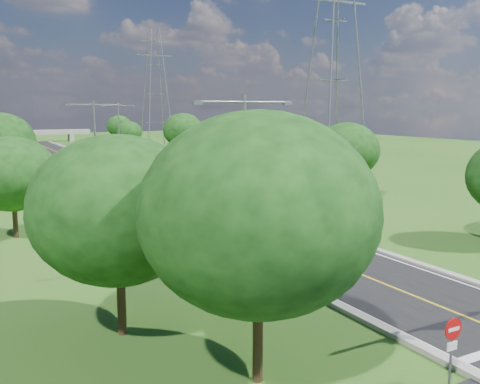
{
  "coord_description": "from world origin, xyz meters",
  "views": [
    {
      "loc": [
        -19.75,
        -12.82,
        9.34
      ],
      "look_at": [
        -0.73,
        22.15,
        3.0
      ],
      "focal_mm": 40.0,
      "sensor_mm": 36.0,
      "label": 1
    }
  ],
  "objects": [
    {
      "name": "ground",
      "position": [
        0.0,
        60.0,
        0.0
      ],
      "size": [
        260.0,
        260.0,
        0.0
      ],
      "primitive_type": "plane",
      "color": "#214814",
      "rests_on": "ground"
    },
    {
      "name": "road",
      "position": [
        0.0,
        66.0,
        0.03
      ],
      "size": [
        8.0,
        150.0,
        0.06
      ],
      "primitive_type": "cube",
      "color": "black",
      "rests_on": "ground"
    },
    {
      "name": "curb_left",
      "position": [
        -4.25,
        66.0,
        0.11
      ],
      "size": [
        0.5,
        150.0,
        0.22
      ],
      "primitive_type": "cube",
      "color": "gray",
      "rests_on": "ground"
    },
    {
      "name": "curb_right",
      "position": [
        4.25,
        66.0,
        0.11
      ],
      "size": [
        0.5,
        150.0,
        0.22
      ],
      "primitive_type": "cube",
      "color": "gray",
      "rests_on": "ground"
    },
    {
      "name": "do_not_enter_left",
      "position": [
        -5.6,
        -1.52,
        1.77
      ],
      "size": [
        0.76,
        0.11,
        2.5
      ],
      "color": "slate",
      "rests_on": "ground"
    },
    {
      "name": "speed_limit_sign",
      "position": [
        5.2,
        37.98,
        1.6
      ],
      "size": [
        0.55,
        0.09,
        2.4
      ],
      "color": "slate",
      "rests_on": "ground"
    },
    {
      "name": "overpass",
      "position": [
        0.0,
        140.0,
        2.41
      ],
      "size": [
        30.0,
        3.0,
        3.2
      ],
      "color": "gray",
      "rests_on": "ground"
    },
    {
      "name": "streetlight_near_left",
      "position": [
        -6.0,
        12.0,
        5.94
      ],
      "size": [
        5.9,
        0.25,
        10.0
      ],
      "color": "slate",
      "rests_on": "ground"
    },
    {
      "name": "streetlight_mid_left",
      "position": [
        -6.0,
        45.0,
        5.94
      ],
      "size": [
        5.9,
        0.25,
        10.0
      ],
      "color": "slate",
      "rests_on": "ground"
    },
    {
      "name": "streetlight_far_right",
      "position": [
        6.0,
        78.0,
        5.94
      ],
      "size": [
        5.9,
        0.25,
        10.0
      ],
      "color": "slate",
      "rests_on": "ground"
    },
    {
      "name": "power_tower_near",
      "position": [
        22.0,
        40.0,
        14.01
      ],
      "size": [
        9.0,
        6.4,
        28.0
      ],
      "color": "slate",
      "rests_on": "ground"
    },
    {
      "name": "power_tower_far",
      "position": [
        26.0,
        115.0,
        14.01
      ],
      "size": [
        9.0,
        6.4,
        28.0
      ],
      "color": "slate",
      "rests_on": "ground"
    },
    {
      "name": "tree_la",
      "position": [
        -14.0,
        8.0,
        5.27
      ],
      "size": [
        7.14,
        7.14,
        8.3
      ],
      "color": "black",
      "rests_on": "ground"
    },
    {
      "name": "tree_lb",
      "position": [
        -16.0,
        28.0,
        4.64
      ],
      "size": [
        6.3,
        6.3,
        7.33
      ],
      "color": "black",
      "rests_on": "ground"
    },
    {
      "name": "tree_lc",
      "position": [
        -15.0,
        50.0,
        5.58
      ],
      "size": [
        7.56,
        7.56,
        8.79
      ],
      "color": "black",
      "rests_on": "ground"
    },
    {
      "name": "tree_lf",
      "position": [
        -11.0,
        2.0,
        5.89
      ],
      "size": [
        7.98,
        7.98,
        9.28
      ],
      "color": "black",
      "rests_on": "ground"
    },
    {
      "name": "tree_rb",
      "position": [
        16.0,
        30.0,
        4.95
      ],
      "size": [
        6.72,
        6.72,
        7.82
      ],
      "color": "black",
      "rests_on": "ground"
    },
    {
      "name": "tree_rc",
      "position": [
        15.0,
        52.0,
        4.33
      ],
      "size": [
        5.88,
        5.88,
        6.84
      ],
      "color": "black",
      "rests_on": "ground"
    },
    {
      "name": "tree_rd",
      "position": [
        17.0,
        76.0,
        5.27
      ],
      "size": [
        7.14,
        7.14,
        8.3
      ],
      "color": "black",
      "rests_on": "ground"
    },
    {
      "name": "tree_re",
      "position": [
        14.5,
        100.0,
        4.02
      ],
      "size": [
        5.46,
        5.46,
        6.35
      ],
      "color": "black",
      "rests_on": "ground"
    },
    {
      "name": "tree_rf",
      "position": [
        18.0,
        120.0,
        4.64
      ],
      "size": [
        6.3,
        6.3,
        7.33
      ],
      "color": "black",
      "rests_on": "ground"
    },
    {
      "name": "bus_outbound",
      "position": [
        0.83,
        67.9,
        1.78
      ],
      "size": [
        3.69,
        12.52,
        3.44
      ],
      "primitive_type": "imported",
      "rotation": [
        0.0,
        0.0,
        3.21
      ],
      "color": "silver",
      "rests_on": "road"
    },
    {
      "name": "bus_inbound",
      "position": [
        -1.46,
        37.69,
        1.53
      ],
      "size": [
        4.13,
        10.83,
        2.94
      ],
      "primitive_type": "imported",
      "rotation": [
        0.0,
        0.0,
        0.16
      ],
      "color": "beige",
      "rests_on": "road"
    }
  ]
}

